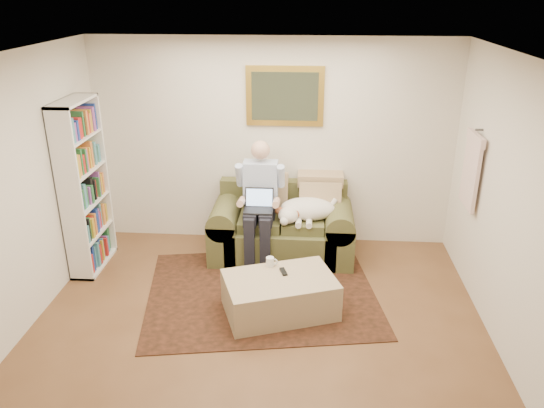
# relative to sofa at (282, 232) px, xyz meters

# --- Properties ---
(room_shell) EXTENTS (4.51, 5.00, 2.61)m
(room_shell) POSITION_rel_sofa_xyz_m (-0.15, -1.67, 1.00)
(room_shell) COLOR brown
(room_shell) RESTS_ON ground
(rug) EXTENTS (2.74, 2.34, 0.01)m
(rug) POSITION_rel_sofa_xyz_m (-0.17, -0.93, -0.29)
(rug) COLOR black
(rug) RESTS_ON room_shell
(sofa) EXTENTS (1.74, 0.88, 1.04)m
(sofa) POSITION_rel_sofa_xyz_m (0.00, 0.00, 0.00)
(sofa) COLOR #424323
(sofa) RESTS_ON room_shell
(seated_man) EXTENTS (0.57, 0.82, 1.46)m
(seated_man) POSITION_rel_sofa_xyz_m (-0.26, -0.16, 0.43)
(seated_man) COLOR #8CA1D8
(seated_man) RESTS_ON sofa
(laptop) EXTENTS (0.34, 0.27, 0.24)m
(laptop) POSITION_rel_sofa_xyz_m (-0.26, -0.23, 0.47)
(laptop) COLOR black
(laptop) RESTS_ON seated_man
(sleeping_dog) EXTENTS (0.71, 0.45, 0.27)m
(sleeping_dog) POSITION_rel_sofa_xyz_m (0.31, -0.09, 0.36)
(sleeping_dog) COLOR white
(sleeping_dog) RESTS_ON sofa
(ottoman) EXTENTS (1.27, 1.02, 0.40)m
(ottoman) POSITION_rel_sofa_xyz_m (0.05, -1.28, -0.10)
(ottoman) COLOR tan
(ottoman) RESTS_ON room_shell
(coffee_mug) EXTENTS (0.08, 0.08, 0.10)m
(coffee_mug) POSITION_rel_sofa_xyz_m (-0.07, -1.03, 0.15)
(coffee_mug) COLOR white
(coffee_mug) RESTS_ON ottoman
(tv_remote) EXTENTS (0.09, 0.16, 0.02)m
(tv_remote) POSITION_rel_sofa_xyz_m (0.08, -1.16, 0.11)
(tv_remote) COLOR black
(tv_remote) RESTS_ON ottoman
(bookshelf) EXTENTS (0.28, 0.80, 2.00)m
(bookshelf) POSITION_rel_sofa_xyz_m (-2.25, -0.43, 0.70)
(bookshelf) COLOR white
(bookshelf) RESTS_ON room_shell
(wall_mirror) EXTENTS (0.94, 0.04, 0.72)m
(wall_mirror) POSITION_rel_sofa_xyz_m (0.00, 0.44, 1.60)
(wall_mirror) COLOR gold
(wall_mirror) RESTS_ON room_shell
(hanging_shirt) EXTENTS (0.06, 0.52, 0.90)m
(hanging_shirt) POSITION_rel_sofa_xyz_m (2.04, -0.43, 1.05)
(hanging_shirt) COLOR beige
(hanging_shirt) RESTS_ON room_shell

